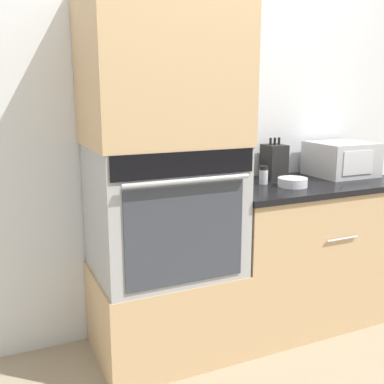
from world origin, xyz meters
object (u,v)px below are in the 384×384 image
microwave (341,159)px  condiment_jar_mid (264,175)px  knife_block (274,161)px  condiment_jar_near (225,178)px  wall_oven (164,209)px  bowl (293,182)px

microwave → condiment_jar_mid: 0.63m
knife_block → condiment_jar_near: knife_block is taller
wall_oven → condiment_jar_near: size_ratio=9.81×
condiment_jar_mid → wall_oven: bearing=-174.9°
wall_oven → knife_block: wall_oven is taller
condiment_jar_mid → bowl: bearing=-50.9°
microwave → knife_block: knife_block is taller
knife_block → bowl: knife_block is taller
wall_oven → condiment_jar_mid: 0.68m
bowl → condiment_jar_near: (-0.33, 0.22, 0.01)m
wall_oven → knife_block: size_ratio=2.89×
bowl → condiment_jar_near: size_ratio=2.26×
bowl → condiment_jar_mid: bearing=129.1°
wall_oven → bowl: wall_oven is taller
condiment_jar_mid → condiment_jar_near: bearing=158.5°
microwave → condiment_jar_mid: bearing=-177.1°
knife_block → condiment_jar_near: bearing=-171.2°
condiment_jar_mid → knife_block: bearing=40.0°
wall_oven → knife_block: (0.84, 0.20, 0.18)m
wall_oven → knife_block: bearing=13.7°
bowl → knife_block: bearing=78.0°
bowl → condiment_jar_near: condiment_jar_near is taller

